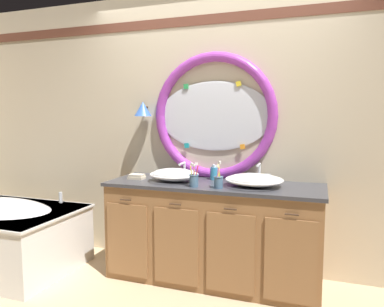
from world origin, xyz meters
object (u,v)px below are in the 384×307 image
Objects in this scene: soap_dispenser at (214,173)px; folded_hand_towel at (137,177)px; sink_basin_left at (174,175)px; sink_basin_right at (254,180)px; toothbrush_holder_left at (194,180)px; toothbrush_holder_right at (218,181)px.

soap_dispenser is 0.71m from folded_hand_towel.
soap_dispenser reaches higher than sink_basin_left.
sink_basin_right is at bearing 0.80° from folded_hand_towel.
sink_basin_left is 2.15× the size of toothbrush_holder_left.
sink_basin_left reaches higher than folded_hand_towel.
soap_dispenser is at bearing 111.33° from toothbrush_holder_right.
sink_basin_left is 0.31m from toothbrush_holder_left.
toothbrush_holder_left is (-0.46, -0.18, 0.01)m from sink_basin_right.
toothbrush_holder_right is at bearing 2.54° from toothbrush_holder_left.
soap_dispenser is at bearing 154.38° from sink_basin_right.
toothbrush_holder_left is 0.21m from toothbrush_holder_right.
toothbrush_holder_right reaches higher than soap_dispenser.
folded_hand_towel is at bearing 169.01° from toothbrush_holder_right.
toothbrush_holder_right reaches higher than sink_basin_right.
folded_hand_towel is at bearing -163.04° from soap_dispenser.
sink_basin_right is 0.44m from soap_dispenser.
soap_dispenser is at bearing 80.53° from toothbrush_holder_left.
toothbrush_holder_left reaches higher than soap_dispenser.
folded_hand_towel is (-0.68, -0.21, -0.04)m from soap_dispenser.
soap_dispenser is (-0.40, 0.19, 0.01)m from sink_basin_right.
sink_basin_right is 0.50m from toothbrush_holder_left.
toothbrush_holder_left is at bearing -15.32° from folded_hand_towel.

